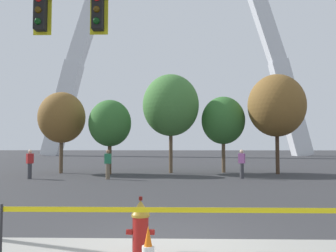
% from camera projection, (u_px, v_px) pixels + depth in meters
% --- Properties ---
extents(ground_plane, '(240.00, 240.00, 0.00)m').
position_uv_depth(ground_plane, '(168.00, 237.00, 6.74)').
color(ground_plane, '#333335').
extents(fire_hydrant, '(0.46, 0.48, 0.99)m').
position_uv_depth(fire_hydrant, '(141.00, 229.00, 5.50)').
color(fire_hydrant, '#5E0F0D').
rests_on(fire_hydrant, ground).
extents(caution_tape_barrier, '(5.52, 0.06, 0.91)m').
position_uv_depth(caution_tape_barrier, '(177.00, 223.00, 5.22)').
color(caution_tape_barrier, '#232326').
rests_on(caution_tape_barrier, ground).
extents(monument_arch, '(47.24, 2.90, 50.87)m').
position_uv_depth(monument_arch, '(175.00, 33.00, 60.96)').
color(monument_arch, silver).
rests_on(monument_arch, ground).
extents(tree_far_left, '(3.06, 3.06, 5.36)m').
position_uv_depth(tree_far_left, '(62.00, 118.00, 22.50)').
color(tree_far_left, brown).
rests_on(tree_far_left, ground).
extents(tree_left_mid, '(2.70, 2.70, 4.73)m').
position_uv_depth(tree_left_mid, '(110.00, 123.00, 21.68)').
color(tree_left_mid, brown).
rests_on(tree_left_mid, ground).
extents(tree_center_left, '(3.76, 3.76, 6.59)m').
position_uv_depth(tree_center_left, '(171.00, 105.00, 22.76)').
color(tree_center_left, brown).
rests_on(tree_center_left, ground).
extents(tree_center_right, '(2.93, 2.93, 5.14)m').
position_uv_depth(tree_center_right, '(223.00, 121.00, 23.06)').
color(tree_center_right, brown).
rests_on(tree_center_right, ground).
extents(tree_right_mid, '(3.67, 3.67, 6.42)m').
position_uv_depth(tree_right_mid, '(277.00, 106.00, 21.92)').
color(tree_right_mid, '#473323').
rests_on(tree_right_mid, ground).
extents(pedestrian_walking_left, '(0.35, 0.22, 1.59)m').
position_uv_depth(pedestrian_walking_left, '(108.00, 164.00, 18.33)').
color(pedestrian_walking_left, brown).
rests_on(pedestrian_walking_left, ground).
extents(pedestrian_standing_center, '(0.37, 0.39, 1.59)m').
position_uv_depth(pedestrian_standing_center, '(30.00, 164.00, 18.53)').
color(pedestrian_standing_center, '#38383D').
rests_on(pedestrian_standing_center, ground).
extents(pedestrian_walking_right, '(0.39, 0.33, 1.59)m').
position_uv_depth(pedestrian_walking_right, '(242.00, 164.00, 18.67)').
color(pedestrian_walking_right, '#38383D').
rests_on(pedestrian_walking_right, ground).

